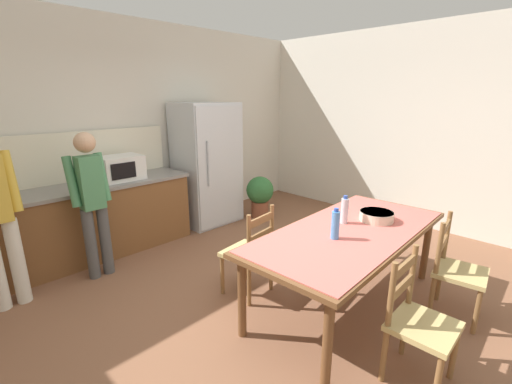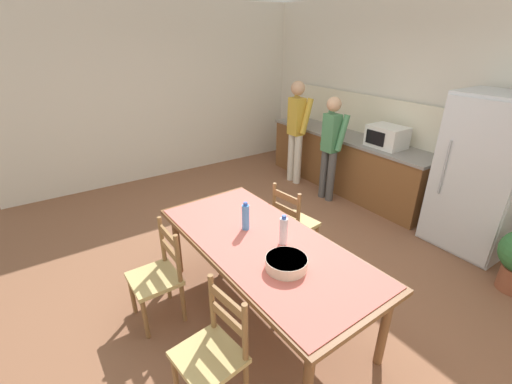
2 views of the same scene
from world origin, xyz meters
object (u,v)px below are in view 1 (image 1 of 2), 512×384
at_px(bottle_off_centre, 345,210).
at_px(serving_bowl, 377,215).
at_px(dining_table, 349,237).
at_px(chair_side_near_right, 456,270).
at_px(bottle_near_centre, 335,225).
at_px(potted_plant, 260,194).
at_px(chair_side_near_left, 418,322).
at_px(refrigerator, 207,164).
at_px(person_at_counter, 92,198).
at_px(chair_side_far_left, 250,252).
at_px(microwave, 121,168).

relative_size(bottle_off_centre, serving_bowl, 0.84).
bearing_deg(dining_table, chair_side_near_right, -56.16).
bearing_deg(bottle_near_centre, potted_plant, 57.59).
relative_size(chair_side_near_left, chair_side_near_right, 1.00).
relative_size(refrigerator, chair_side_near_right, 2.00).
xyz_separation_m(bottle_off_centre, person_at_counter, (-1.53, 2.07, 0.01)).
xyz_separation_m(refrigerator, bottle_near_centre, (-0.74, -2.71, -0.03)).
height_order(bottle_off_centre, chair_side_far_left, bottle_off_centre).
distance_m(microwave, serving_bowl, 3.06).
xyz_separation_m(dining_table, chair_side_far_left, (-0.52, 0.77, -0.24)).
distance_m(serving_bowl, potted_plant, 2.50).
bearing_deg(chair_side_far_left, potted_plant, -145.85).
bearing_deg(chair_side_far_left, person_at_counter, -65.10).
distance_m(microwave, dining_table, 2.88).
bearing_deg(refrigerator, chair_side_far_left, -116.90).
distance_m(serving_bowl, chair_side_far_left, 1.28).
bearing_deg(bottle_off_centre, person_at_counter, 126.39).
relative_size(chair_side_far_left, chair_side_near_right, 1.00).
height_order(microwave, person_at_counter, person_at_counter).
xyz_separation_m(serving_bowl, chair_side_near_left, (-0.85, -0.74, -0.36)).
bearing_deg(chair_side_near_right, microwave, 103.90).
xyz_separation_m(microwave, chair_side_near_right, (1.38, -3.49, -0.61)).
height_order(serving_bowl, potted_plant, serving_bowl).
relative_size(dining_table, serving_bowl, 6.93).
height_order(bottle_near_centre, serving_bowl, bottle_near_centre).
height_order(bottle_off_centre, chair_side_near_right, bottle_off_centre).
bearing_deg(chair_side_near_left, microwave, 95.41).
relative_size(dining_table, bottle_off_centre, 8.22).
xyz_separation_m(refrigerator, chair_side_far_left, (-0.98, -1.93, -0.47)).
bearing_deg(chair_side_far_left, microwave, -87.39).
relative_size(chair_side_near_right, person_at_counter, 0.58).
height_order(dining_table, chair_side_near_left, chair_side_near_left).
bearing_deg(bottle_near_centre, chair_side_far_left, 107.33).
bearing_deg(serving_bowl, bottle_near_centre, 175.61).
bearing_deg(microwave, person_at_counter, -137.20).
xyz_separation_m(bottle_near_centre, chair_side_near_left, (-0.19, -0.79, -0.44)).
distance_m(chair_side_far_left, chair_side_near_right, 1.85).
distance_m(bottle_near_centre, chair_side_near_left, 0.93).
bearing_deg(serving_bowl, chair_side_near_right, -79.51).
bearing_deg(person_at_counter, bottle_off_centre, -143.61).
xyz_separation_m(refrigerator, chair_side_near_right, (0.05, -3.47, -0.47)).
height_order(chair_side_near_left, potted_plant, chair_side_near_left).
xyz_separation_m(bottle_near_centre, chair_side_near_right, (0.79, -0.76, -0.44)).
bearing_deg(bottle_off_centre, potted_plant, 63.45).
xyz_separation_m(serving_bowl, chair_side_near_right, (0.13, -0.71, -0.36)).
bearing_deg(dining_table, chair_side_near_left, -119.84).
xyz_separation_m(microwave, potted_plant, (2.04, -0.45, -0.66)).
xyz_separation_m(microwave, chair_side_far_left, (0.35, -1.95, -0.61)).
height_order(serving_bowl, chair_side_far_left, chair_side_far_left).
xyz_separation_m(dining_table, person_at_counter, (-1.42, 2.20, 0.20)).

